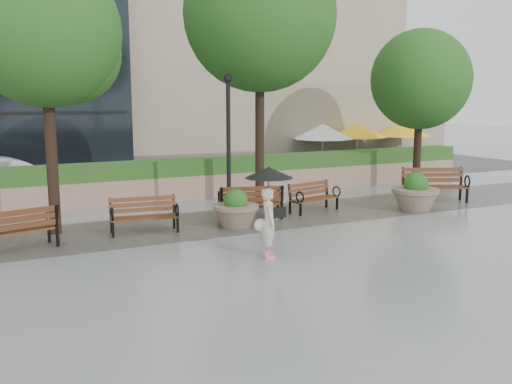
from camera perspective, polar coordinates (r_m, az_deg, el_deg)
name	(u,v)px	position (r m, az deg, el deg)	size (l,w,h in m)	color
ground	(282,247)	(13.21, 2.57, -5.47)	(100.00, 100.00, 0.00)	gray
cobble_strip	(229,221)	(15.82, -2.73, -2.95)	(28.00, 3.20, 0.01)	#383330
hedge_wall	(181,179)	(19.38, -7.54, 1.25)	(24.00, 0.80, 1.35)	tan
cafe_wall	(358,129)	(26.39, 10.12, 6.26)	(10.00, 0.60, 4.00)	tan
cafe_hedge	(378,168)	(24.49, 12.15, 2.31)	(8.00, 0.50, 0.90)	#244F1A
asphalt_street	(148,183)	(23.25, -10.74, 0.88)	(40.00, 7.00, 0.00)	black
bench_0	(15,239)	(13.82, -22.95, -4.31)	(1.93, 1.15, 0.98)	#583119
bench_1	(144,223)	(14.68, -11.09, -3.04)	(1.75, 0.88, 0.90)	#583119
bench_2	(250,209)	(16.09, -0.57, -1.71)	(1.91, 1.17, 0.96)	#583119
bench_3	(314,203)	(17.21, 5.80, -1.12)	(1.71, 0.98, 0.87)	#583119
bench_4	(434,192)	(19.63, 17.41, 0.01)	(2.18, 1.59, 1.10)	#583119
planter_left	(236,212)	(15.08, -2.03, -2.03)	(1.22, 1.22, 1.02)	#7F6B56
planter_right	(415,196)	(17.89, 15.64, -0.36)	(1.41, 1.41, 1.18)	#7F6B56
lamppost	(229,155)	(16.23, -2.76, 3.70)	(0.28, 0.28, 4.04)	black
tree_0	(51,38)	(15.04, -19.82, 14.33)	(3.69, 3.64, 6.77)	black
tree_1	(263,20)	(17.89, 0.73, 16.78)	(4.59, 4.59, 8.13)	black
tree_2	(422,82)	(22.01, 16.28, 10.47)	(3.67, 3.61, 5.85)	black
patio_umb_white	(323,132)	(23.84, 6.72, 5.99)	(2.50, 2.50, 2.30)	black
patio_umb_yellow_a	(357,131)	(25.05, 10.12, 6.07)	(2.50, 2.50, 2.30)	black
patio_umb_yellow_b	(402,129)	(26.30, 14.39, 6.08)	(2.50, 2.50, 2.30)	black
car_right	(11,177)	(21.32, -23.27, 1.35)	(1.44, 4.13, 1.36)	silver
pedestrian	(269,203)	(12.11, 1.28, -1.11)	(1.05, 1.05, 1.94)	beige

